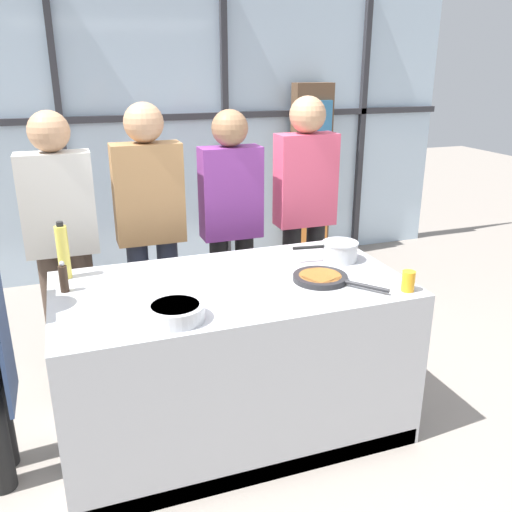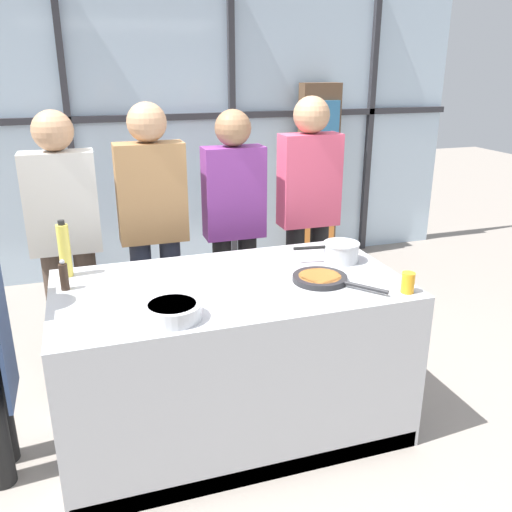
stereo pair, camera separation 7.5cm
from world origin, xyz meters
name	(u,v)px [view 1 (the left image)]	position (x,y,z in m)	size (l,w,h in m)	color
ground_plane	(233,424)	(0.00, 0.00, 0.00)	(18.00, 18.00, 0.00)	gray
back_window_wall	(147,132)	(0.00, 2.72, 1.40)	(6.40, 0.10, 2.80)	silver
bookshelf	(311,174)	(1.65, 2.54, 0.92)	(0.41, 0.19, 1.84)	brown
demo_island	(233,357)	(0.00, 0.00, 0.45)	(1.87, 1.01, 0.91)	#B7BABF
spectator_far_left	(61,233)	(-0.84, 0.91, 1.01)	(0.44, 0.25, 1.77)	#47382D
spectator_center_left	(150,222)	(-0.28, 0.91, 1.03)	(0.44, 0.25, 1.80)	#232838
spectator_center_right	(231,218)	(0.28, 0.91, 1.01)	(0.42, 0.24, 1.74)	black
spectator_far_right	(305,205)	(0.84, 0.91, 1.05)	(0.43, 0.25, 1.82)	black
frying_pan	(322,278)	(0.47, -0.13, 0.93)	(0.40, 0.46, 0.03)	#232326
saucepan	(340,251)	(0.72, 0.13, 0.97)	(0.40, 0.22, 0.12)	silver
white_plate	(153,298)	(-0.43, -0.07, 0.91)	(0.25, 0.25, 0.01)	white
mixing_bowl	(175,311)	(-0.37, -0.33, 0.95)	(0.27, 0.27, 0.08)	silver
oil_bottle	(63,252)	(-0.83, 0.38, 1.06)	(0.07, 0.07, 0.32)	#E0CC4C
pepper_grinder	(63,278)	(-0.84, 0.18, 0.98)	(0.04, 0.04, 0.17)	#332319
juice_glass_near	(408,281)	(0.83, -0.41, 0.96)	(0.07, 0.07, 0.11)	orange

